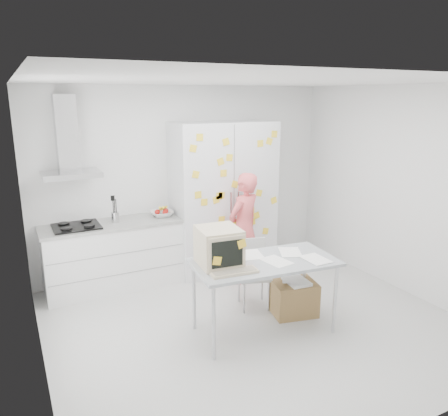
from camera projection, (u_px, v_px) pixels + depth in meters
name	position (u px, v px, depth m)	size (l,w,h in m)	color
floor	(254.00, 323.00, 5.07)	(4.50, 4.00, 0.02)	silver
walls	(226.00, 197.00, 5.36)	(4.52, 4.01, 2.70)	white
ceiling	(258.00, 81.00, 4.40)	(4.50, 4.00, 0.02)	white
counter_run	(114.00, 255.00, 5.90)	(1.84, 0.63, 1.28)	white
range_hood	(68.00, 145.00, 5.45)	(0.70, 0.48, 1.01)	silver
tall_cabinet	(224.00, 197.00, 6.44)	(1.50, 0.68, 2.20)	silver
person	(244.00, 228.00, 6.03)	(0.57, 0.37, 1.56)	#EE5C5F
desk	(236.00, 254.00, 4.59)	(1.61, 0.92, 1.23)	#A7ADB1
chair	(252.00, 269.00, 5.42)	(0.47, 0.47, 0.84)	#B8B9B6
cardboard_box	(294.00, 297.00, 5.23)	(0.58, 0.51, 0.44)	olive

